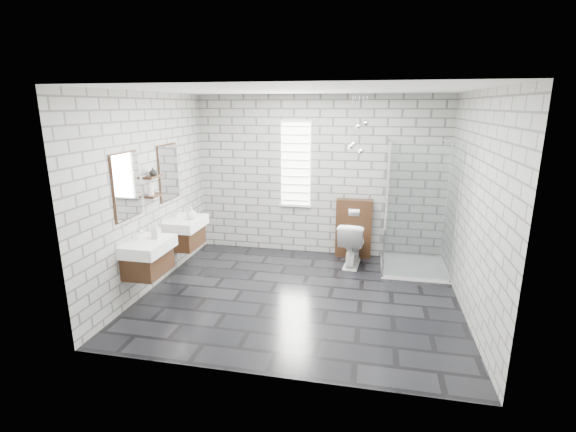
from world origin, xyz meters
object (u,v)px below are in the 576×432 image
(vanity_left, at_px, (145,247))
(cistern_panel, at_px, (354,228))
(shower_enclosure, at_px, (409,241))
(vanity_right, at_px, (183,224))
(toilet, at_px, (352,243))

(vanity_left, bearing_deg, cistern_panel, 42.10)
(cistern_panel, relative_size, shower_enclosure, 0.49)
(vanity_left, relative_size, shower_enclosure, 0.77)
(vanity_right, bearing_deg, cistern_panel, 25.13)
(vanity_right, distance_m, toilet, 2.68)
(vanity_left, xyz_separation_m, shower_enclosure, (3.41, 1.77, -0.25))
(shower_enclosure, bearing_deg, toilet, 172.58)
(vanity_right, height_order, shower_enclosure, shower_enclosure)
(cistern_panel, distance_m, shower_enclosure, 1.02)
(toilet, bearing_deg, vanity_left, 41.13)
(vanity_left, height_order, toilet, vanity_left)
(cistern_panel, xyz_separation_m, toilet, (0.00, -0.40, -0.14))
(cistern_panel, bearing_deg, vanity_right, -154.87)
(shower_enclosure, relative_size, toilet, 2.80)
(vanity_right, bearing_deg, toilet, 17.22)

